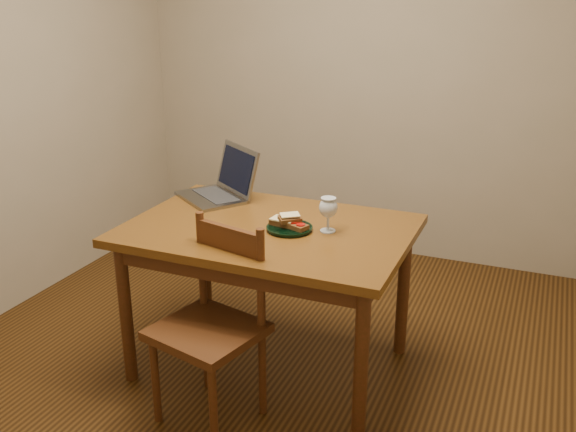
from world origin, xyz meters
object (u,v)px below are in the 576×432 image
at_px(table, 269,243).
at_px(plate, 289,228).
at_px(milk_glass, 328,215).
at_px(laptop, 223,184).
at_px(chair, 211,318).

relative_size(table, plate, 6.12).
height_order(milk_glass, laptop, laptop).
xyz_separation_m(table, milk_glass, (0.27, 0.04, 0.17)).
distance_m(plate, milk_glass, 0.19).
relative_size(table, laptop, 2.68).
distance_m(chair, laptop, 0.90).
relative_size(table, chair, 2.63).
bearing_deg(laptop, milk_glass, 13.50).
distance_m(plate, laptop, 0.61).
xyz_separation_m(table, plate, (0.11, -0.01, 0.09)).
height_order(plate, laptop, laptop).
bearing_deg(chair, table, 95.41).
height_order(chair, milk_glass, milk_glass).
distance_m(table, milk_glass, 0.32).
xyz_separation_m(chair, milk_glass, (0.34, 0.50, 0.34)).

